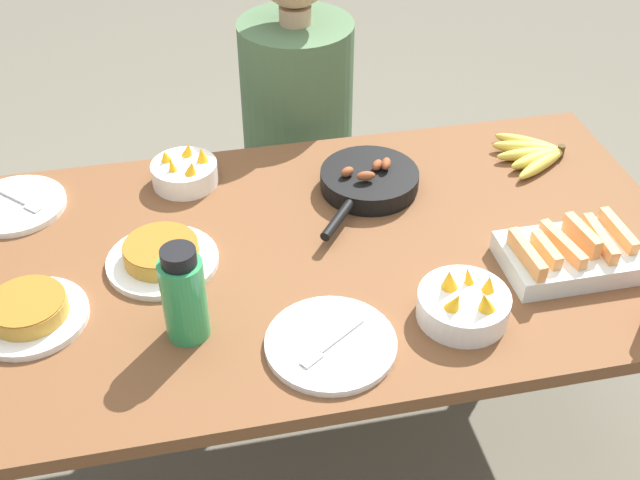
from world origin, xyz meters
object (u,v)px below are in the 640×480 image
skillet (369,181)px  frittata_plate_center (162,256)px  fruit_bowl_citrus (185,172)px  water_bottle (184,295)px  empty_plate_near_front (331,344)px  empty_plate_far_left (15,205)px  frittata_plate_side (29,312)px  fruit_bowl_mango (464,304)px  banana_bunch (534,153)px  melon_tray (570,254)px  person_figure (298,158)px

skillet → frittata_plate_center: size_ratio=1.38×
fruit_bowl_citrus → water_bottle: 0.55m
empty_plate_near_front → empty_plate_far_left: bearing=136.8°
frittata_plate_center → water_bottle: (0.04, -0.23, 0.08)m
empty_plate_far_left → water_bottle: (0.39, -0.52, 0.10)m
frittata_plate_center → empty_plate_near_front: size_ratio=0.95×
frittata_plate_side → fruit_bowl_mango: fruit_bowl_mango is taller
banana_bunch → fruit_bowl_mango: fruit_bowl_mango is taller
banana_bunch → empty_plate_far_left: size_ratio=0.97×
melon_tray → fruit_bowl_citrus: 0.97m
frittata_plate_center → fruit_bowl_mango: (0.61, -0.30, 0.01)m
banana_bunch → melon_tray: (-0.11, -0.43, 0.02)m
fruit_bowl_citrus → water_bottle: water_bottle is taller
fruit_bowl_citrus → empty_plate_far_left: bearing=-176.7°
frittata_plate_center → skillet: bearing=19.4°
fruit_bowl_mango → empty_plate_near_front: bearing=-174.5°
frittata_plate_center → fruit_bowl_citrus: 0.33m
skillet → fruit_bowl_mango: (0.08, -0.49, 0.01)m
water_bottle → skillet: bearing=40.5°
melon_tray → frittata_plate_center: bearing=167.7°
banana_bunch → frittata_plate_center: size_ratio=0.94×
banana_bunch → melon_tray: 0.45m
frittata_plate_side → fruit_bowl_citrus: 0.57m
empty_plate_far_left → person_figure: 0.90m
banana_bunch → water_bottle: water_bottle is taller
empty_plate_far_left → water_bottle: bearing=-53.5°
melon_tray → water_bottle: water_bottle is taller
water_bottle → person_figure: person_figure is taller
frittata_plate_center → fruit_bowl_mango: size_ratio=1.31×
skillet → person_figure: bearing=-132.5°
skillet → fruit_bowl_citrus: size_ratio=2.08×
empty_plate_near_front → banana_bunch: bearing=39.6°
banana_bunch → fruit_bowl_mango: bearing=-126.3°
skillet → person_figure: (-0.09, 0.49, -0.23)m
fruit_bowl_citrus → empty_plate_near_front: bearing=-69.6°
melon_tray → skillet: (-0.37, 0.39, -0.01)m
fruit_bowl_mango → person_figure: 1.03m
melon_tray → empty_plate_near_front: (-0.58, -0.14, -0.03)m
banana_bunch → melon_tray: size_ratio=0.80×
empty_plate_far_left → frittata_plate_center: bearing=-40.1°
empty_plate_far_left → skillet: bearing=-6.7°
frittata_plate_side → fruit_bowl_mango: size_ratio=1.25×
frittata_plate_side → frittata_plate_center: bearing=24.3°
skillet → fruit_bowl_mango: size_ratio=1.81×
water_bottle → person_figure: size_ratio=0.18×
frittata_plate_side → fruit_bowl_mango: (0.89, -0.18, 0.01)m
frittata_plate_center → person_figure: size_ratio=0.21×
frittata_plate_center → empty_plate_near_front: frittata_plate_center is taller
empty_plate_near_front → person_figure: 1.04m
banana_bunch → frittata_plate_center: frittata_plate_center is taller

